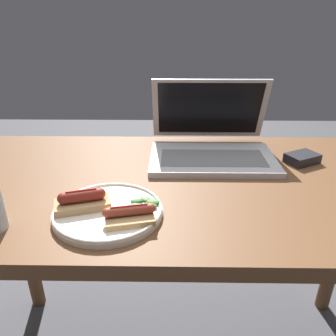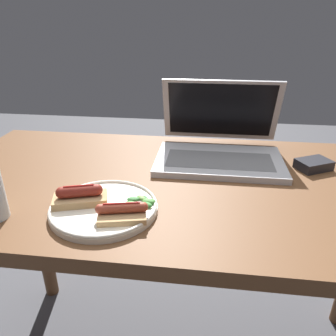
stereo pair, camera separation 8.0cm
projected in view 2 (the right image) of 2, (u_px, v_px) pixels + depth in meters
The scene contains 7 objects.
desk at pixel (187, 210), 0.91m from camera, with size 1.38×0.67×0.74m.
laptop at pixel (220, 145), 0.99m from camera, with size 0.37×0.31×0.22m.
plate at pixel (104, 207), 0.73m from camera, with size 0.24×0.24×0.02m.
sausage_toast_left at pixel (122, 212), 0.68m from camera, with size 0.11×0.09×0.04m.
sausage_toast_middle at pixel (80, 196), 0.74m from camera, with size 0.13×0.09×0.05m.
salad_pile at pixel (141, 201), 0.74m from camera, with size 0.07×0.06×0.01m.
external_drive at pixel (314, 165), 0.93m from camera, with size 0.11×0.10×0.03m.
Camera 2 is at (0.05, -0.78, 1.14)m, focal length 35.00 mm.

